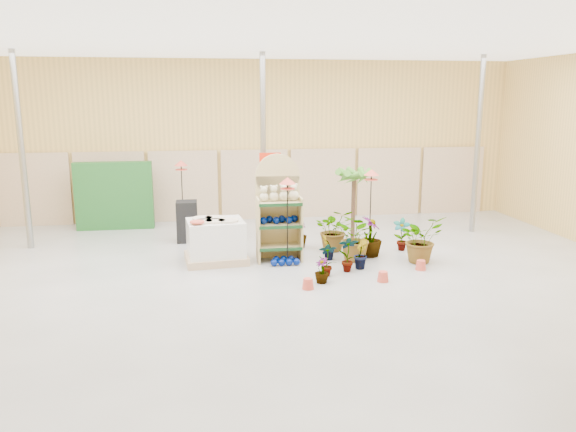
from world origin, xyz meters
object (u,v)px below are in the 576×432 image
bird_table_front (287,184)px  pallet_stack (216,241)px  display_shelf (278,212)px  potted_plant_2 (357,238)px

bird_table_front → pallet_stack: bearing=165.0°
display_shelf → bird_table_front: display_shelf is taller
bird_table_front → potted_plant_2: bird_table_front is taller
display_shelf → bird_table_front: bearing=-73.2°
bird_table_front → potted_plant_2: (1.51, 0.01, -1.21)m
pallet_stack → bird_table_front: bearing=-21.0°
bird_table_front → potted_plant_2: size_ratio=1.81×
display_shelf → pallet_stack: size_ratio=1.65×
potted_plant_2 → bird_table_front: bearing=-179.5°
display_shelf → potted_plant_2: display_shelf is taller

